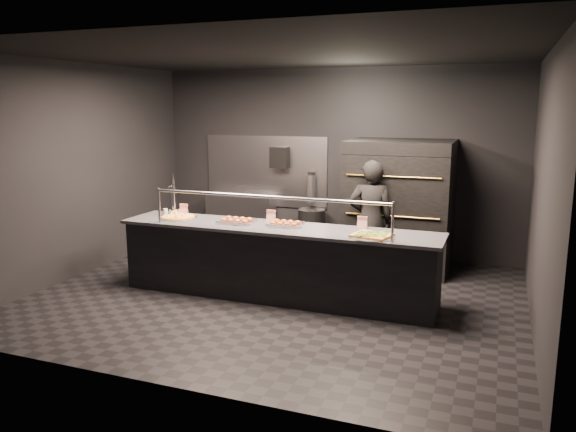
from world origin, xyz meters
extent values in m
plane|color=black|center=(0.00, 0.00, 0.00)|extent=(6.00, 6.00, 0.00)
plane|color=black|center=(0.00, 0.00, 3.00)|extent=(6.00, 6.00, 0.00)
cube|color=black|center=(0.00, 2.50, 1.50)|extent=(6.00, 0.04, 3.00)
cube|color=black|center=(0.00, -2.50, 1.50)|extent=(6.00, 0.04, 3.00)
cube|color=black|center=(-3.00, 0.00, 1.50)|extent=(0.04, 5.00, 3.00)
cube|color=black|center=(3.00, 0.00, 1.50)|extent=(0.04, 5.00, 3.00)
cube|color=#99999E|center=(-1.20, 2.48, 1.30)|extent=(2.20, 0.02, 1.20)
cube|color=black|center=(0.00, 0.00, 0.44)|extent=(4.00, 0.70, 0.88)
cube|color=#35353A|center=(0.00, 0.00, 0.90)|extent=(4.10, 0.78, 0.04)
cylinder|color=#99999E|center=(-1.50, -0.30, 1.15)|extent=(0.03, 0.03, 0.45)
cylinder|color=#99999E|center=(1.50, -0.30, 1.15)|extent=(0.03, 0.03, 0.45)
cylinder|color=#99999E|center=(0.00, -0.30, 1.34)|extent=(3.00, 0.04, 0.04)
cube|color=black|center=(1.20, 1.90, 0.30)|extent=(1.50, 1.15, 0.60)
cube|color=black|center=(1.20, 1.90, 0.90)|extent=(1.50, 1.20, 0.55)
cube|color=black|center=(1.20, 1.90, 1.45)|extent=(1.50, 1.20, 0.55)
cube|color=black|center=(1.20, 1.90, 1.82)|extent=(1.50, 1.20, 0.18)
cylinder|color=gold|center=(1.20, 1.28, 0.90)|extent=(1.30, 0.02, 0.02)
cylinder|color=gold|center=(1.20, 1.28, 1.45)|extent=(1.30, 0.02, 0.02)
cube|color=#99999E|center=(-1.60, 2.32, 0.45)|extent=(1.20, 0.35, 0.90)
cube|color=black|center=(-0.90, 2.39, 1.55)|extent=(0.30, 0.20, 0.35)
cylinder|color=#B2B2B7|center=(-0.35, 2.40, 1.05)|extent=(0.14, 0.14, 0.45)
cube|color=black|center=(-0.35, 2.40, 1.30)|extent=(0.10, 0.06, 0.06)
cylinder|color=silver|center=(-1.60, 0.20, 0.96)|extent=(0.15, 0.15, 0.09)
cylinder|color=silver|center=(-1.60, 0.20, 1.16)|extent=(0.05, 0.05, 0.39)
cylinder|color=silver|center=(-1.60, 0.11, 1.33)|extent=(0.02, 0.11, 0.02)
cone|color=black|center=(-1.60, 0.20, 1.43)|extent=(0.05, 0.05, 0.15)
cylinder|color=silver|center=(-1.42, 0.01, 0.93)|extent=(0.52, 0.52, 0.01)
cylinder|color=#D59044|center=(-1.42, 0.01, 0.94)|extent=(0.45, 0.45, 0.02)
cylinder|color=#EBA54C|center=(-1.42, 0.01, 0.95)|extent=(0.39, 0.39, 0.01)
cube|color=silver|center=(-0.56, 0.02, 0.93)|extent=(0.48, 0.39, 0.02)
ellipsoid|color=#AF5C25|center=(-0.71, -0.05, 0.96)|extent=(0.08, 0.08, 0.05)
ellipsoid|color=#AF5C25|center=(-0.71, 0.10, 0.96)|extent=(0.08, 0.08, 0.05)
ellipsoid|color=#AF5C25|center=(-0.61, -0.05, 0.96)|extent=(0.08, 0.08, 0.05)
ellipsoid|color=#AF5C25|center=(-0.61, 0.10, 0.96)|extent=(0.08, 0.08, 0.05)
ellipsoid|color=#AF5C25|center=(-0.51, -0.05, 0.96)|extent=(0.08, 0.08, 0.05)
ellipsoid|color=#AF5C25|center=(-0.51, 0.10, 0.96)|extent=(0.08, 0.08, 0.05)
ellipsoid|color=#AF5C25|center=(-0.41, -0.05, 0.96)|extent=(0.08, 0.08, 0.05)
ellipsoid|color=#AF5C25|center=(-0.41, 0.10, 0.96)|extent=(0.08, 0.08, 0.05)
cube|color=silver|center=(0.09, 0.07, 0.93)|extent=(0.49, 0.43, 0.02)
ellipsoid|color=#AF5C25|center=(-0.05, 0.01, 0.96)|extent=(0.08, 0.08, 0.05)
ellipsoid|color=#AF5C25|center=(-0.05, 0.14, 0.96)|extent=(0.08, 0.08, 0.05)
ellipsoid|color=#AF5C25|center=(0.04, 0.01, 0.96)|extent=(0.08, 0.08, 0.05)
ellipsoid|color=#AF5C25|center=(0.04, 0.14, 0.96)|extent=(0.08, 0.08, 0.05)
ellipsoid|color=#AF5C25|center=(0.14, 0.01, 0.96)|extent=(0.08, 0.08, 0.05)
ellipsoid|color=#AF5C25|center=(0.14, 0.14, 0.96)|extent=(0.08, 0.08, 0.05)
ellipsoid|color=#AF5C25|center=(0.23, 0.01, 0.96)|extent=(0.08, 0.08, 0.05)
ellipsoid|color=#AF5C25|center=(0.23, 0.14, 0.96)|extent=(0.08, 0.08, 0.05)
cylinder|color=silver|center=(1.24, -0.15, 0.93)|extent=(0.52, 0.52, 0.01)
cube|color=#D59044|center=(1.24, -0.15, 0.94)|extent=(0.48, 0.45, 0.02)
cube|color=#EBA54C|center=(1.24, -0.15, 0.95)|extent=(0.46, 0.42, 0.01)
cube|color=green|center=(1.24, -0.15, 0.96)|extent=(0.43, 0.40, 0.01)
cylinder|color=silver|center=(-1.67, 0.10, 0.97)|extent=(0.06, 0.06, 0.10)
cylinder|color=silver|center=(-1.57, 0.10, 0.96)|extent=(0.04, 0.04, 0.08)
cube|color=white|center=(-1.49, 0.28, 1.00)|extent=(0.12, 0.04, 0.15)
cube|color=white|center=(-0.19, 0.28, 1.00)|extent=(0.12, 0.04, 0.15)
cube|color=white|center=(1.03, 0.28, 1.00)|extent=(0.12, 0.04, 0.15)
cylinder|color=black|center=(-0.28, 2.22, 0.37)|extent=(0.44, 0.44, 0.74)
imported|color=black|center=(0.93, 1.17, 0.84)|extent=(0.70, 0.54, 1.68)
camera|label=1|loc=(2.57, -6.34, 2.39)|focal=35.00mm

